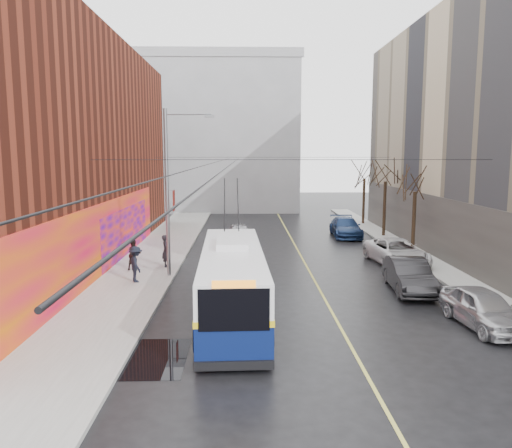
{
  "coord_description": "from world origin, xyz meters",
  "views": [
    {
      "loc": [
        -2.19,
        -16.44,
        6.66
      ],
      "look_at": [
        -1.63,
        8.36,
        3.16
      ],
      "focal_mm": 35.0,
      "sensor_mm": 36.0,
      "label": 1
    }
  ],
  "objects": [
    {
      "name": "pedestrian_b",
      "position": [
        -8.45,
        11.39,
        1.0
      ],
      "size": [
        1.05,
        1.03,
        1.7
      ],
      "primitive_type": "imported",
      "rotation": [
        0.0,
        0.0,
        0.73
      ],
      "color": "black",
      "rests_on": "sidewalk_left"
    },
    {
      "name": "tree_mid",
      "position": [
        9.0,
        23.0,
        5.25
      ],
      "size": [
        3.2,
        3.2,
        6.68
      ],
      "color": "black",
      "rests_on": "ground"
    },
    {
      "name": "sidewalk_right",
      "position": [
        9.0,
        12.0,
        0.07
      ],
      "size": [
        2.0,
        60.0,
        0.15
      ],
      "primitive_type": "cube",
      "color": "gray",
      "rests_on": "ground"
    },
    {
      "name": "pigeons_flying",
      "position": [
        -2.45,
        10.01,
        7.2
      ],
      "size": [
        3.1,
        4.57,
        1.89
      ],
      "color": "slate"
    },
    {
      "name": "pedestrian_a",
      "position": [
        -6.78,
        12.07,
        1.08
      ],
      "size": [
        0.55,
        0.74,
        1.87
      ],
      "primitive_type": "imported",
      "rotation": [
        0.0,
        0.0,
        1.73
      ],
      "color": "black",
      "rests_on": "sidewalk_left"
    },
    {
      "name": "parked_car_b",
      "position": [
        5.8,
        7.07,
        0.8
      ],
      "size": [
        2.06,
        4.97,
        1.6
      ],
      "primitive_type": "imported",
      "rotation": [
        0.0,
        0.0,
        -0.08
      ],
      "color": "#232325",
      "rests_on": "ground"
    },
    {
      "name": "tree_far",
      "position": [
        9.0,
        30.0,
        5.14
      ],
      "size": [
        3.2,
        3.2,
        6.57
      ],
      "color": "black",
      "rests_on": "ground"
    },
    {
      "name": "lane_line",
      "position": [
        1.5,
        14.0,
        0.0
      ],
      "size": [
        0.12,
        50.0,
        0.01
      ],
      "primitive_type": "cube",
      "color": "#BFB74C",
      "rests_on": "ground"
    },
    {
      "name": "streetlight_pole",
      "position": [
        -6.14,
        10.0,
        4.85
      ],
      "size": [
        2.65,
        0.6,
        9.0
      ],
      "color": "slate",
      "rests_on": "ground"
    },
    {
      "name": "building_left",
      "position": [
        -15.99,
        13.99,
        6.99
      ],
      "size": [
        12.11,
        36.0,
        14.0
      ],
      "color": "#551C11",
      "rests_on": "ground"
    },
    {
      "name": "parked_car_c",
      "position": [
        7.0,
        13.0,
        0.77
      ],
      "size": [
        3.22,
        5.8,
        1.54
      ],
      "primitive_type": "imported",
      "rotation": [
        0.0,
        0.0,
        0.12
      ],
      "color": "silver",
      "rests_on": "ground"
    },
    {
      "name": "pedestrian_c",
      "position": [
        -7.76,
        8.62,
        1.08
      ],
      "size": [
        1.14,
        1.37,
        1.85
      ],
      "primitive_type": "imported",
      "rotation": [
        0.0,
        0.0,
        2.02
      ],
      "color": "black",
      "rests_on": "sidewalk_left"
    },
    {
      "name": "sidewalk_left",
      "position": [
        -8.0,
        12.0,
        0.07
      ],
      "size": [
        4.0,
        60.0,
        0.15
      ],
      "primitive_type": "cube",
      "color": "gray",
      "rests_on": "ground"
    },
    {
      "name": "parked_car_d",
      "position": [
        5.97,
        23.27,
        0.77
      ],
      "size": [
        2.36,
        5.4,
        1.55
      ],
      "primitive_type": "imported",
      "rotation": [
        0.0,
        0.0,
        -0.04
      ],
      "color": "navy",
      "rests_on": "ground"
    },
    {
      "name": "ground",
      "position": [
        0.0,
        0.0,
        0.0
      ],
      "size": [
        140.0,
        140.0,
        0.0
      ],
      "primitive_type": "plane",
      "color": "black",
      "rests_on": "ground"
    },
    {
      "name": "puddle",
      "position": [
        -5.48,
        -0.75,
        0.0
      ],
      "size": [
        2.73,
        3.38,
        0.01
      ],
      "primitive_type": "cube",
      "color": "black",
      "rests_on": "ground"
    },
    {
      "name": "tree_near",
      "position": [
        9.0,
        16.0,
        4.98
      ],
      "size": [
        3.2,
        3.2,
        6.4
      ],
      "color": "black",
      "rests_on": "ground"
    },
    {
      "name": "catenary_wires",
      "position": [
        -2.54,
        14.77,
        6.25
      ],
      "size": [
        18.0,
        60.0,
        0.22
      ],
      "color": "black"
    },
    {
      "name": "following_car",
      "position": [
        -2.61,
        20.69,
        0.73
      ],
      "size": [
        1.98,
        4.36,
        1.45
      ],
      "primitive_type": "imported",
      "rotation": [
        0.0,
        0.0,
        0.06
      ],
      "color": "#A2A2A7",
      "rests_on": "ground"
    },
    {
      "name": "parked_car_a",
      "position": [
        7.0,
        1.94,
        0.75
      ],
      "size": [
        2.15,
        4.55,
        1.5
      ],
      "primitive_type": "imported",
      "rotation": [
        0.0,
        0.0,
        0.09
      ],
      "color": "#B8B8BD",
      "rests_on": "ground"
    },
    {
      "name": "building_far",
      "position": [
        -6.0,
        44.99,
        9.02
      ],
      "size": [
        20.5,
        12.1,
        18.0
      ],
      "color": "gray",
      "rests_on": "ground"
    },
    {
      "name": "trolleybus",
      "position": [
        -2.71,
        3.51,
        1.51
      ],
      "size": [
        2.98,
        11.55,
        5.43
      ],
      "rotation": [
        0.0,
        0.0,
        0.03
      ],
      "color": "#091444",
      "rests_on": "ground"
    }
  ]
}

